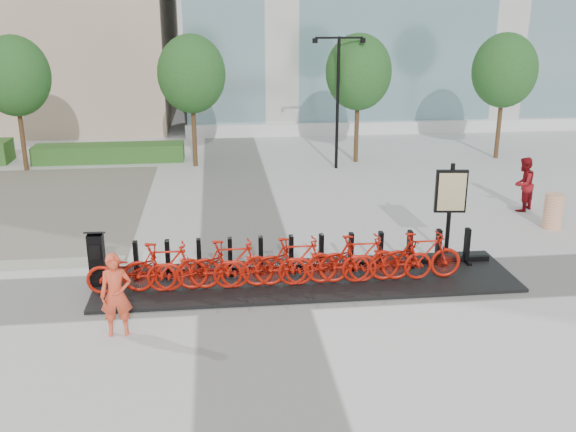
{
  "coord_description": "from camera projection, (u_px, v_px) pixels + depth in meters",
  "views": [
    {
      "loc": [
        -0.69,
        -13.19,
        6.02
      ],
      "look_at": [
        1.0,
        1.5,
        1.2
      ],
      "focal_mm": 40.0,
      "sensor_mm": 36.0,
      "label": 1
    }
  ],
  "objects": [
    {
      "name": "bike_2",
      "position": [
        198.0,
        268.0,
        14.04
      ],
      "size": [
        1.94,
        0.67,
        1.02
      ],
      "primitive_type": "imported",
      "rotation": [
        0.0,
        0.0,
        1.57
      ],
      "color": "#A11206",
      "rests_on": "dock_pad"
    },
    {
      "name": "dock_rail_posts",
      "position": [
        307.0,
        253.0,
        15.12
      ],
      "size": [
        8.02,
        0.5,
        0.85
      ],
      "primitive_type": null,
      "color": "black",
      "rests_on": "dock_pad"
    },
    {
      "name": "bike_6",
      "position": [
        328.0,
        262.0,
        14.35
      ],
      "size": [
        1.94,
        0.67,
        1.02
      ],
      "primitive_type": "imported",
      "rotation": [
        0.0,
        0.0,
        1.57
      ],
      "color": "#A11206",
      "rests_on": "dock_pad"
    },
    {
      "name": "bike_4",
      "position": [
        264.0,
        265.0,
        14.2
      ],
      "size": [
        1.94,
        0.67,
        1.02
      ],
      "primitive_type": "imported",
      "rotation": [
        0.0,
        0.0,
        1.57
      ],
      "color": "#A11206",
      "rests_on": "dock_pad"
    },
    {
      "name": "bike_1",
      "position": [
        165.0,
        267.0,
        13.94
      ],
      "size": [
        1.88,
        0.53,
        1.13
      ],
      "primitive_type": "imported",
      "rotation": [
        0.0,
        0.0,
        1.57
      ],
      "color": "#A11206",
      "rests_on": "dock_pad"
    },
    {
      "name": "bike_9",
      "position": [
        421.0,
        256.0,
        14.57
      ],
      "size": [
        1.88,
        0.53,
        1.13
      ],
      "primitive_type": "imported",
      "rotation": [
        0.0,
        0.0,
        1.57
      ],
      "color": "#A11206",
      "rests_on": "dock_pad"
    },
    {
      "name": "tree_3",
      "position": [
        504.0,
        71.0,
        25.81
      ],
      "size": [
        2.6,
        2.6,
        5.1
      ],
      "color": "brown",
      "rests_on": "ground"
    },
    {
      "name": "bike_3",
      "position": [
        231.0,
        264.0,
        14.1
      ],
      "size": [
        1.88,
        0.53,
        1.13
      ],
      "primitive_type": "imported",
      "rotation": [
        0.0,
        0.0,
        1.57
      ],
      "color": "#A11206",
      "rests_on": "dock_pad"
    },
    {
      "name": "bike_7",
      "position": [
        359.0,
        258.0,
        14.42
      ],
      "size": [
        1.88,
        0.53,
        1.13
      ],
      "primitive_type": "imported",
      "rotation": [
        0.0,
        0.0,
        1.57
      ],
      "color": "#A11206",
      "rests_on": "dock_pad"
    },
    {
      "name": "streetlamp",
      "position": [
        338.0,
        87.0,
        24.25
      ],
      "size": [
        2.0,
        0.2,
        5.0
      ],
      "color": "black",
      "rests_on": "ground"
    },
    {
      "name": "kiosk",
      "position": [
        97.0,
        258.0,
        14.24
      ],
      "size": [
        0.41,
        0.35,
        1.31
      ],
      "rotation": [
        0.0,
        0.0,
        -0.03
      ],
      "color": "black",
      "rests_on": "dock_pad"
    },
    {
      "name": "map_sign",
      "position": [
        451.0,
        195.0,
        15.89
      ],
      "size": [
        0.79,
        0.21,
        2.39
      ],
      "rotation": [
        0.0,
        0.0,
        -0.12
      ],
      "color": "black",
      "rests_on": "ground"
    },
    {
      "name": "tree_1",
      "position": [
        192.0,
        74.0,
        24.45
      ],
      "size": [
        2.6,
        2.6,
        5.1
      ],
      "color": "brown",
      "rests_on": "ground"
    },
    {
      "name": "bike_5",
      "position": [
        296.0,
        261.0,
        14.26
      ],
      "size": [
        1.88,
        0.53,
        1.13
      ],
      "primitive_type": "imported",
      "rotation": [
        0.0,
        0.0,
        1.57
      ],
      "color": "#A11206",
      "rests_on": "dock_pad"
    },
    {
      "name": "hedge_b",
      "position": [
        110.0,
        153.0,
        26.21
      ],
      "size": [
        6.0,
        1.2,
        0.7
      ],
      "primitive_type": "cube",
      "color": "#154514",
      "rests_on": "ground"
    },
    {
      "name": "bike_0",
      "position": [
        131.0,
        271.0,
        13.88
      ],
      "size": [
        1.94,
        0.67,
        1.02
      ],
      "primitive_type": "imported",
      "rotation": [
        0.0,
        0.0,
        1.57
      ],
      "color": "#A11206",
      "rests_on": "dock_pad"
    },
    {
      "name": "tree_2",
      "position": [
        358.0,
        72.0,
        25.16
      ],
      "size": [
        2.6,
        2.6,
        5.1
      ],
      "color": "brown",
      "rests_on": "ground"
    },
    {
      "name": "worker_red",
      "position": [
        116.0,
        295.0,
        12.16
      ],
      "size": [
        0.63,
        0.44,
        1.65
      ],
      "primitive_type": "imported",
      "rotation": [
        0.0,
        0.0,
        0.08
      ],
      "color": "#E2482A",
      "rests_on": "ground"
    },
    {
      "name": "ground",
      "position": [
        251.0,
        289.0,
        14.4
      ],
      "size": [
        120.0,
        120.0,
        0.0
      ],
      "primitive_type": "plane",
      "color": "silver"
    },
    {
      "name": "dock_pad",
      "position": [
        307.0,
        279.0,
        14.81
      ],
      "size": [
        9.6,
        2.4,
        0.08
      ],
      "primitive_type": "cube",
      "color": "black",
      "rests_on": "ground"
    },
    {
      "name": "bike_8",
      "position": [
        390.0,
        259.0,
        14.51
      ],
      "size": [
        1.94,
        0.67,
        1.02
      ],
      "primitive_type": "imported",
      "rotation": [
        0.0,
        0.0,
        1.57
      ],
      "color": "#A11206",
      "rests_on": "dock_pad"
    },
    {
      "name": "pedestrian",
      "position": [
        523.0,
        184.0,
        19.71
      ],
      "size": [
        1.04,
        1.01,
        1.68
      ],
      "primitive_type": "imported",
      "rotation": [
        0.0,
        0.0,
        3.81
      ],
      "color": "maroon",
      "rests_on": "ground"
    },
    {
      "name": "tree_0",
      "position": [
        15.0,
        76.0,
        23.74
      ],
      "size": [
        2.6,
        2.6,
        5.1
      ],
      "color": "brown",
      "rests_on": "ground"
    },
    {
      "name": "construction_barrel",
      "position": [
        553.0,
        211.0,
        18.19
      ],
      "size": [
        0.55,
        0.55,
        1.02
      ],
      "primitive_type": "cylinder",
      "rotation": [
        0.0,
        0.0,
        -0.04
      ],
      "color": "orange",
      "rests_on": "ground"
    }
  ]
}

